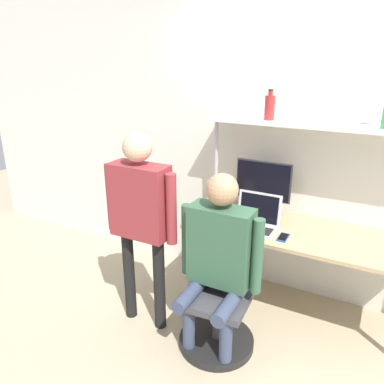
# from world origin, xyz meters

# --- Properties ---
(ground_plane) EXTENTS (12.00, 12.00, 0.00)m
(ground_plane) POSITION_xyz_m (0.00, 0.00, 0.00)
(ground_plane) COLOR tan
(wall_back) EXTENTS (8.00, 0.06, 2.70)m
(wall_back) POSITION_xyz_m (0.00, 0.74, 1.35)
(wall_back) COLOR silver
(wall_back) RESTS_ON ground_plane
(desk) EXTENTS (1.84, 0.69, 0.76)m
(desk) POSITION_xyz_m (0.00, 0.37, 0.68)
(desk) COLOR tan
(desk) RESTS_ON ground_plane
(shelf_unit) EXTENTS (1.75, 0.28, 1.57)m
(shelf_unit) POSITION_xyz_m (0.00, 0.56, 1.36)
(shelf_unit) COLOR white
(shelf_unit) RESTS_ON ground_plane
(monitor) EXTENTS (0.48, 0.18, 0.47)m
(monitor) POSITION_xyz_m (-0.41, 0.55, 1.03)
(monitor) COLOR #333338
(monitor) RESTS_ON desk
(laptop) EXTENTS (0.36, 0.26, 0.27)m
(laptop) POSITION_xyz_m (-0.37, 0.29, 0.83)
(laptop) COLOR silver
(laptop) RESTS_ON desk
(cell_phone) EXTENTS (0.07, 0.15, 0.01)m
(cell_phone) POSITION_xyz_m (-0.12, 0.18, 0.76)
(cell_phone) COLOR #264C8C
(cell_phone) RESTS_ON desk
(office_chair) EXTENTS (0.56, 0.56, 0.90)m
(office_chair) POSITION_xyz_m (-0.44, -0.25, 0.27)
(office_chair) COLOR black
(office_chair) RESTS_ON ground_plane
(person_seated) EXTENTS (0.61, 0.47, 1.34)m
(person_seated) POSITION_xyz_m (-0.44, -0.30, 0.79)
(person_seated) COLOR #38425B
(person_seated) RESTS_ON ground_plane
(person_standing) EXTENTS (0.61, 0.21, 1.56)m
(person_standing) POSITION_xyz_m (-1.06, -0.31, 0.99)
(person_standing) COLOR black
(person_standing) RESTS_ON ground_plane
(bottle_red) EXTENTS (0.08, 0.08, 0.24)m
(bottle_red) POSITION_xyz_m (-0.40, 0.56, 1.67)
(bottle_red) COLOR maroon
(bottle_red) RESTS_ON shelf_unit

